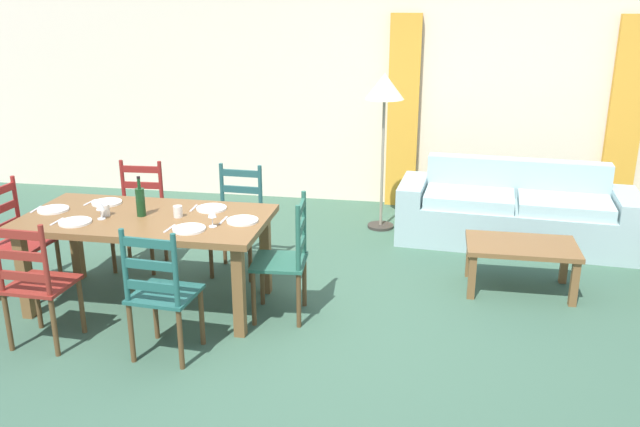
{
  "coord_description": "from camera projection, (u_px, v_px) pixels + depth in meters",
  "views": [
    {
      "loc": [
        0.93,
        -4.45,
        2.37
      ],
      "look_at": [
        0.08,
        0.4,
        0.75
      ],
      "focal_mm": 37.11,
      "sensor_mm": 36.0,
      "label": 1
    }
  ],
  "objects": [
    {
      "name": "dinner_plate_far_right",
      "position": [
        212.0,
        208.0,
        5.28
      ],
      "size": [
        0.24,
        0.24,
        0.02
      ],
      "primitive_type": "cylinder",
      "color": "white",
      "rests_on": "dining_table"
    },
    {
      "name": "couch",
      "position": [
        514.0,
        214.0,
        6.64
      ],
      "size": [
        2.34,
        0.98,
        0.8
      ],
      "color": "#99B5B7",
      "rests_on": "ground_plane"
    },
    {
      "name": "fork_far_left",
      "position": [
        90.0,
        202.0,
        5.46
      ],
      "size": [
        0.03,
        0.17,
        0.01
      ],
      "primitive_type": "cube",
      "rotation": [
        0.0,
        0.0,
        -0.08
      ],
      "color": "silver",
      "rests_on": "dining_table"
    },
    {
      "name": "ground_plane",
      "position": [
        301.0,
        323.0,
        5.06
      ],
      "size": [
        9.6,
        9.6,
        0.02
      ],
      "primitive_type": "cube",
      "color": "#385A46"
    },
    {
      "name": "curtain_panel_right",
      "position": [
        625.0,
        119.0,
        7.18
      ],
      "size": [
        0.35,
        0.08,
        2.2
      ],
      "primitive_type": "cube",
      "color": "gold",
      "rests_on": "ground_plane"
    },
    {
      "name": "dining_chair_near_left",
      "position": [
        36.0,
        283.0,
        4.58
      ],
      "size": [
        0.43,
        0.41,
        0.96
      ],
      "color": "maroon",
      "rests_on": "ground_plane"
    },
    {
      "name": "wall_far",
      "position": [
        357.0,
        88.0,
        7.72
      ],
      "size": [
        9.6,
        0.16,
        2.7
      ],
      "primitive_type": "cube",
      "color": "beige",
      "rests_on": "ground_plane"
    },
    {
      "name": "dining_chair_head_west",
      "position": [
        18.0,
        239.0,
        5.41
      ],
      "size": [
        0.43,
        0.45,
        0.96
      ],
      "color": "maroon",
      "rests_on": "ground_plane"
    },
    {
      "name": "coffee_cup_secondary",
      "position": [
        105.0,
        210.0,
        5.12
      ],
      "size": [
        0.07,
        0.07,
        0.09
      ],
      "primitive_type": "cylinder",
      "color": "silver",
      "rests_on": "dining_table"
    },
    {
      "name": "coffee_cup_primary",
      "position": [
        178.0,
        212.0,
        5.09
      ],
      "size": [
        0.07,
        0.07,
        0.09
      ],
      "primitive_type": "cylinder",
      "color": "silver",
      "rests_on": "dining_table"
    },
    {
      "name": "dining_chair_near_right",
      "position": [
        161.0,
        293.0,
        4.43
      ],
      "size": [
        0.45,
        0.43,
        0.96
      ],
      "color": "#21564F",
      "rests_on": "ground_plane"
    },
    {
      "name": "dinner_plate_near_left",
      "position": [
        75.0,
        222.0,
        4.96
      ],
      "size": [
        0.24,
        0.24,
        0.02
      ],
      "primitive_type": "cylinder",
      "color": "white",
      "rests_on": "dining_table"
    },
    {
      "name": "fork_head_east",
      "position": [
        224.0,
        220.0,
        5.02
      ],
      "size": [
        0.02,
        0.17,
        0.01
      ],
      "primitive_type": "cube",
      "rotation": [
        0.0,
        0.0,
        -0.02
      ],
      "color": "silver",
      "rests_on": "dining_table"
    },
    {
      "name": "standing_lamp",
      "position": [
        384.0,
        96.0,
        6.69
      ],
      "size": [
        0.4,
        0.4,
        1.64
      ],
      "color": "#332D28",
      "rests_on": "ground_plane"
    },
    {
      "name": "fork_head_west",
      "position": [
        36.0,
        209.0,
        5.28
      ],
      "size": [
        0.03,
        0.17,
        0.01
      ],
      "primitive_type": "cube",
      "rotation": [
        0.0,
        0.0,
        0.08
      ],
      "color": "silver",
      "rests_on": "dining_table"
    },
    {
      "name": "fork_far_right",
      "position": [
        194.0,
        208.0,
        5.31
      ],
      "size": [
        0.02,
        0.17,
        0.01
      ],
      "primitive_type": "cube",
      "rotation": [
        0.0,
        0.0,
        0.04
      ],
      "color": "silver",
      "rests_on": "dining_table"
    },
    {
      "name": "dining_chair_far_left",
      "position": [
        139.0,
        215.0,
        6.0
      ],
      "size": [
        0.44,
        0.42,
        0.96
      ],
      "color": "maroon",
      "rests_on": "ground_plane"
    },
    {
      "name": "curtain_panel_left",
      "position": [
        403.0,
        113.0,
        7.57
      ],
      "size": [
        0.35,
        0.08,
        2.2
      ],
      "primitive_type": "cube",
      "color": "gold",
      "rests_on": "ground_plane"
    },
    {
      "name": "dinner_plate_head_east",
      "position": [
        243.0,
        221.0,
        4.99
      ],
      "size": [
        0.24,
        0.24,
        0.02
      ],
      "primitive_type": "cylinder",
      "color": "white",
      "rests_on": "dining_table"
    },
    {
      "name": "coffee_table",
      "position": [
        521.0,
        251.0,
        5.5
      ],
      "size": [
        0.9,
        0.56,
        0.42
      ],
      "color": "brown",
      "rests_on": "ground_plane"
    },
    {
      "name": "wine_glass_near_left",
      "position": [
        100.0,
        205.0,
        5.02
      ],
      "size": [
        0.06,
        0.06,
        0.16
      ],
      "color": "white",
      "rests_on": "dining_table"
    },
    {
      "name": "wine_glass_near_right",
      "position": [
        212.0,
        213.0,
        4.85
      ],
      "size": [
        0.06,
        0.06,
        0.16
      ],
      "color": "white",
      "rests_on": "dining_table"
    },
    {
      "name": "fork_near_right",
      "position": [
        170.0,
        229.0,
        4.84
      ],
      "size": [
        0.03,
        0.17,
        0.01
      ],
      "primitive_type": "cube",
      "rotation": [
        0.0,
        0.0,
        -0.09
      ],
      "color": "silver",
      "rests_on": "dining_table"
    },
    {
      "name": "dinner_plate_near_right",
      "position": [
        189.0,
        229.0,
        4.81
      ],
      "size": [
        0.24,
        0.24,
        0.02
      ],
      "primitive_type": "cylinder",
      "color": "white",
      "rests_on": "dining_table"
    },
    {
      "name": "wine_bottle",
      "position": [
        140.0,
        201.0,
        5.09
      ],
      "size": [
        0.07,
        0.07,
        0.32
      ],
      "color": "#143819",
      "rests_on": "dining_table"
    },
    {
      "name": "dining_table",
      "position": [
        147.0,
        227.0,
        5.15
      ],
      "size": [
        1.9,
        0.96,
        0.75
      ],
      "color": "brown",
      "rests_on": "ground_plane"
    },
    {
      "name": "dining_chair_far_right",
      "position": [
        238.0,
        220.0,
        5.87
      ],
      "size": [
        0.44,
        0.42,
        0.96
      ],
      "color": "#235150",
      "rests_on": "ground_plane"
    },
    {
      "name": "dinner_plate_far_left",
      "position": [
        107.0,
        203.0,
        5.43
      ],
      "size": [
        0.24,
        0.24,
        0.02
      ],
      "primitive_type": "cylinder",
      "color": "white",
      "rests_on": "dining_table"
    },
    {
      "name": "dining_chair_head_east",
      "position": [
        286.0,
        258.0,
        5.02
      ],
      "size": [
        0.43,
        0.45,
        0.96
      ],
      "color": "#255B49",
      "rests_on": "ground_plane"
    },
    {
      "name": "fork_near_left",
      "position": [
        57.0,
        222.0,
        4.99
      ],
      "size": [
        0.02,
        0.17,
        0.01
      ],
      "primitive_type": "cube",
      "rotation": [
        0.0,
        0.0,
        -0.02
      ],
      "color": "silver",
      "rests_on": "dining_table"
    },
    {
      "name": "dinner_plate_head_west",
      "position": [
        53.0,
        210.0,
        5.25
      ],
      "size": [
        0.24,
        0.24,
        0.02
      ],
      "primitive_type": "cylinder",
      "color": "white",
      "rests_on": "dining_table"
    }
  ]
}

